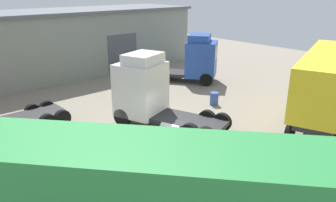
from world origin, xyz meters
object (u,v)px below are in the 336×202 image
Objects in this scene: tractor_unit_blue at (195,60)px; oil_drum at (214,99)px; tractor_unit_white at (148,92)px; container_trailer_grey at (327,79)px; container_trailer_green at (115,191)px.

tractor_unit_blue is 7.55× the size of oil_drum.
tractor_unit_white reaches higher than tractor_unit_blue.
container_trailer_grey is 11.70× the size of oil_drum.
tractor_unit_blue is (8.59, 4.52, -0.07)m from tractor_unit_white.
tractor_unit_blue reaches higher than container_trailer_green.
container_trailer_grey reaches higher than container_trailer_green.
tractor_unit_white is 10.58m from container_trailer_green.
oil_drum is (-3.21, -4.96, -1.45)m from tractor_unit_blue.
oil_drum is at bearing 94.98° from container_trailer_grey.
oil_drum is at bearing -112.88° from tractor_unit_white.
container_trailer_green reaches higher than oil_drum.
container_trailer_green is 14.69m from oil_drum.
container_trailer_green is 12.25× the size of oil_drum.
tractor_unit_blue is at bearing -80.40° from tractor_unit_white.
tractor_unit_white is 9.71m from tractor_unit_blue.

